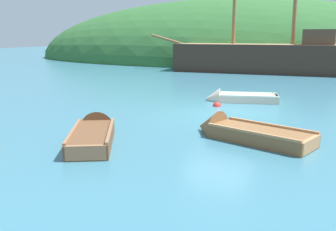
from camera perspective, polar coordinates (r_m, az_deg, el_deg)
The scene contains 7 objects.
ground_plane at distance 14.33m, azimuth 7.64°, elevation 0.21°, with size 120.00×120.00×0.00m, color teal.
shore_hill at distance 43.85m, azimuth 8.82°, elevation 8.23°, with size 48.37×23.06×13.55m, color #2D602D.
sailing_ship at distance 30.83m, azimuth 14.53°, elevation 7.92°, with size 16.49×4.78×11.11m.
rowboat_portside at distance 11.11m, azimuth 11.17°, elevation -2.78°, with size 3.74×2.23×1.13m.
rowboat_center at distance 10.93m, azimuth -11.11°, elevation -2.96°, with size 2.53×3.49×1.01m.
rowboat_near_dock at distance 17.12m, azimuth 10.29°, elevation 2.41°, with size 3.34×1.73×0.98m.
buoy_red at distance 15.91m, azimuth 7.39°, elevation 1.42°, with size 0.35×0.35×0.35m, color red.
Camera 1 is at (3.77, -13.50, 2.96)m, focal length 40.38 mm.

